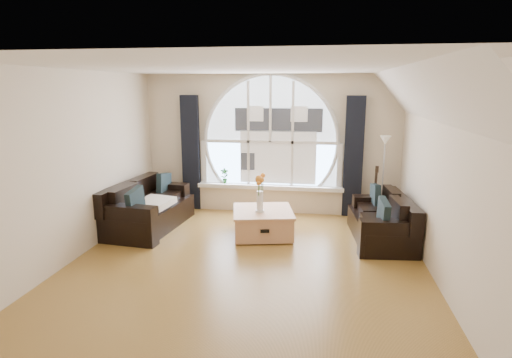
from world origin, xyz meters
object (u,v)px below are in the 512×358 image
Objects in this scene: sofa_left at (149,206)px; floor_lamp at (383,179)px; guitar at (375,193)px; sofa_right at (381,217)px; vase_flowers at (260,189)px; potted_plant at (225,176)px; coffee_chest at (263,222)px.

sofa_left is 4.25m from floor_lamp.
sofa_right is at bearing -80.02° from guitar.
potted_plant is at bearing 122.37° from vase_flowers.
vase_flowers reaches higher than sofa_left.
potted_plant is at bearing 174.36° from floor_lamp.
sofa_right is 1.55× the size of guitar.
potted_plant is (1.07, 1.32, 0.30)m from sofa_left.
potted_plant is (-0.94, 1.48, -0.13)m from vase_flowers.
vase_flowers is 0.44× the size of floor_lamp.
vase_flowers is at bearing -124.50° from coffee_chest.
floor_lamp is 3.06m from potted_plant.
sofa_left is 2.05m from coffee_chest.
potted_plant is (-2.91, 1.33, 0.30)m from sofa_right.
potted_plant is (-3.04, 0.30, -0.10)m from floor_lamp.
sofa_left is 1.13× the size of sofa_right.
floor_lamp is (2.06, 1.09, 0.56)m from coffee_chest.
sofa_left is 6.03× the size of potted_plant.
sofa_left is at bearing -129.02° from potted_plant.
guitar reaches higher than coffee_chest.
sofa_left is 1.72m from potted_plant.
floor_lamp is 1.51× the size of guitar.
sofa_right is (3.98, -0.01, 0.00)m from sofa_left.
floor_lamp is at bearing -5.64° from potted_plant.
floor_lamp reaches higher than sofa_left.
coffee_chest is 1.76m from potted_plant.
sofa_right is at bearing 5.80° from sofa_left.
sofa_right is 3.21m from potted_plant.
sofa_left is 1.89× the size of coffee_chest.
sofa_left is at bearing -166.11° from floor_lamp.
vase_flowers is 2.41m from floor_lamp.
vase_flowers is 1.76m from potted_plant.
guitar is 3.46× the size of potted_plant.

